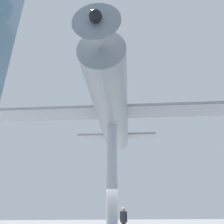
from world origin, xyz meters
TOP-DOWN VIEW (x-y plane):
  - support_pylon_central at (0.00, 0.00)m, footprint 0.61×0.61m
  - suspended_airplane at (0.08, 0.31)m, footprint 20.13×13.74m
  - visitor_person at (-1.14, -2.22)m, footprint 0.40×0.46m

SIDE VIEW (x-z plane):
  - visitor_person at x=-1.14m, z-range 0.13..1.81m
  - support_pylon_central at x=0.00m, z-range 0.00..6.16m
  - suspended_airplane at x=0.08m, z-range 5.68..8.65m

